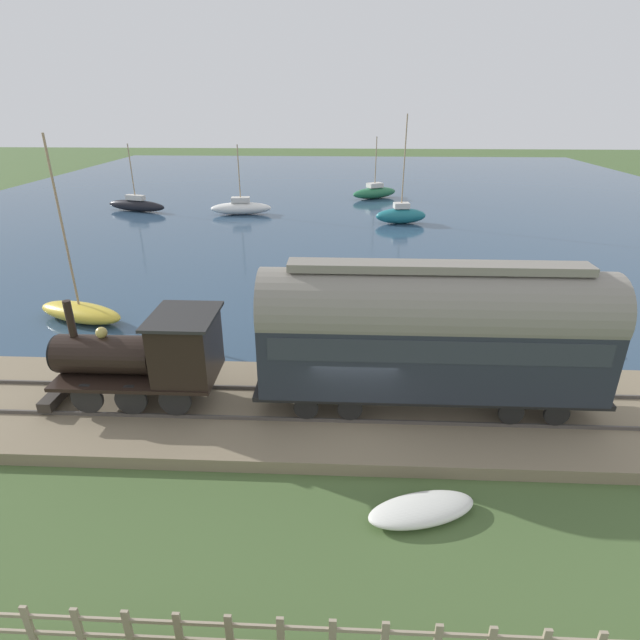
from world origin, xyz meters
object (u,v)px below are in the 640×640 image
(sailboat_white, at_px, (241,208))
(sailboat_black, at_px, (136,205))
(steam_locomotive, at_px, (151,353))
(rowboat_mid_harbor, at_px, (434,337))
(rowboat_near_shore, at_px, (578,340))
(sailboat_green, at_px, (375,192))
(sailboat_yellow, at_px, (80,311))
(beached_dinghy, at_px, (422,510))
(sailboat_teal, at_px, (401,215))
(rowboat_far_out, at_px, (171,338))
(passenger_coach, at_px, (432,331))

(sailboat_white, relative_size, sailboat_black, 0.99)
(steam_locomotive, xyz_separation_m, rowboat_mid_harbor, (5.83, -10.05, -2.04))
(steam_locomotive, relative_size, rowboat_near_shore, 2.25)
(sailboat_green, distance_m, sailboat_black, 23.86)
(sailboat_white, distance_m, sailboat_yellow, 24.28)
(steam_locomotive, height_order, beached_dinghy, steam_locomotive)
(sailboat_teal, bearing_deg, sailboat_green, 0.50)
(sailboat_yellow, distance_m, rowboat_far_out, 5.48)
(rowboat_far_out, distance_m, rowboat_near_shore, 17.27)
(rowboat_far_out, xyz_separation_m, rowboat_mid_harbor, (0.85, -11.27, -0.12))
(steam_locomotive, distance_m, rowboat_far_out, 5.48)
(sailboat_yellow, xyz_separation_m, sailboat_black, (25.06, 7.07, 0.12))
(steam_locomotive, relative_size, rowboat_far_out, 2.56)
(passenger_coach, bearing_deg, sailboat_teal, -4.27)
(sailboat_yellow, relative_size, rowboat_near_shore, 3.33)
(rowboat_mid_harbor, bearing_deg, steam_locomotive, 96.92)
(steam_locomotive, distance_m, sailboat_green, 41.10)
(sailboat_teal, height_order, rowboat_far_out, sailboat_teal)
(passenger_coach, bearing_deg, steam_locomotive, 90.00)
(steam_locomotive, relative_size, sailboat_green, 0.91)
(steam_locomotive, xyz_separation_m, sailboat_white, (31.32, 3.24, -1.59))
(steam_locomotive, distance_m, sailboat_teal, 30.38)
(sailboat_white, distance_m, rowboat_near_shore, 32.10)
(rowboat_near_shore, height_order, rowboat_mid_harbor, rowboat_near_shore)
(sailboat_black, bearing_deg, passenger_coach, -129.70)
(sailboat_teal, xyz_separation_m, rowboat_far_out, (-23.34, 12.09, -0.45))
(steam_locomotive, relative_size, sailboat_white, 0.93)
(steam_locomotive, distance_m, sailboat_white, 31.53)
(sailboat_teal, relative_size, sailboat_black, 1.40)
(sailboat_green, height_order, rowboat_near_shore, sailboat_green)
(sailboat_black, height_order, beached_dinghy, sailboat_black)
(sailboat_green, bearing_deg, steam_locomotive, 136.13)
(steam_locomotive, bearing_deg, beached_dinghy, -117.51)
(steam_locomotive, xyz_separation_m, rowboat_far_out, (4.98, 1.21, -1.92))
(rowboat_near_shore, xyz_separation_m, beached_dinghy, (-9.87, 7.95, -0.04))
(passenger_coach, relative_size, rowboat_far_out, 4.89)
(sailboat_teal, bearing_deg, steam_locomotive, 151.84)
(beached_dinghy, bearing_deg, sailboat_yellow, 51.35)
(passenger_coach, bearing_deg, sailboat_black, 34.32)
(sailboat_black, bearing_deg, rowboat_mid_harbor, -122.60)
(passenger_coach, height_order, sailboat_black, sailboat_black)
(sailboat_black, bearing_deg, sailboat_white, -79.47)
(passenger_coach, distance_m, sailboat_white, 33.64)
(steam_locomotive, relative_size, sailboat_yellow, 0.68)
(steam_locomotive, height_order, rowboat_far_out, steam_locomotive)
(sailboat_white, xyz_separation_m, beached_dinghy, (-35.54, -11.34, -0.40))
(sailboat_teal, bearing_deg, sailboat_white, 70.85)
(passenger_coach, height_order, sailboat_white, sailboat_white)
(sailboat_white, bearing_deg, sailboat_teal, -109.10)
(passenger_coach, bearing_deg, sailboat_yellow, 64.24)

